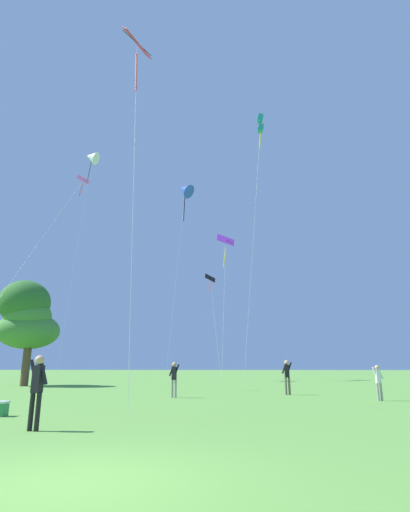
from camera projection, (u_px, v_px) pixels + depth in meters
The scene contains 13 objects.
ground_plane at pixel (69, 484), 5.28m from camera, with size 400.00×400.00×0.00m, color #5B933D.
kite_white_distant at pixel (91, 157), 50.80m from camera, with size 1.84×6.12×27.40m.
kite_pink_low at pixel (75, 191), 30.21m from camera, with size 2.26×11.06×15.67m.
kite_black_large at pixel (210, 282), 49.92m from camera, with size 2.10×8.84×12.57m.
kite_teal_box at pixel (260, 125), 36.56m from camera, with size 2.50×6.87×23.20m.
kite_blue_delta at pixel (185, 190), 54.45m from camera, with size 2.96×9.95×25.29m.
kite_purple_streamer at pixel (225, 246), 48.35m from camera, with size 2.07×10.28×16.86m.
kite_red_high at pixel (137, 55), 23.59m from camera, with size 3.23×8.90×20.69m.
person_with_spool at pixel (174, 376), 20.26m from camera, with size 0.54×0.23×1.68m.
person_near_tree at pixel (37, 385), 9.88m from camera, with size 0.56×0.23×1.72m.
person_child_small at pixel (378, 379), 18.43m from camera, with size 0.50×0.21×1.53m.
person_foreground_watcher at pixel (287, 374), 22.37m from camera, with size 0.58×0.25×1.81m.
tree_right_cluster at pixel (27, 318), 33.45m from camera, with size 4.93×5.15×8.30m.
Camera 1 is at (2.13, -5.73, 1.45)m, focal length 28.96 mm.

